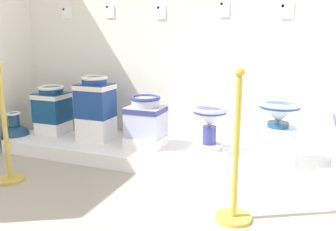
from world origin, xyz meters
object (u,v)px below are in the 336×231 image
at_px(plinth_block_central_ornate, 209,151).
at_px(plinth_block_slender_white, 276,149).
at_px(antique_toilet_leftmost, 52,103).
at_px(antique_toilet_central_ornate, 210,120).
at_px(info_placard_fifth, 287,10).
at_px(plinth_block_squat_floral, 146,141).
at_px(info_placard_third, 161,12).
at_px(plinth_block_rightmost, 97,128).
at_px(info_placard_first, 67,13).
at_px(stanchion_post_near_left, 7,144).
at_px(info_placard_second, 110,11).
at_px(info_placard_fourth, 224,9).
at_px(stanchion_post_near_right, 235,175).
at_px(antique_toilet_rightmost, 95,96).
at_px(antique_toilet_squat_floral, 146,116).
at_px(plinth_block_leftmost, 54,127).
at_px(antique_toilet_slender_white, 279,114).
at_px(decorative_vase_spare, 15,133).

xyz_separation_m(plinth_block_central_ornate, plinth_block_slender_white, (0.62, -0.06, 0.11)).
bearing_deg(antique_toilet_leftmost, antique_toilet_central_ornate, -1.49).
bearing_deg(antique_toilet_leftmost, info_placard_fifth, 8.63).
xyz_separation_m(plinth_block_squat_floral, info_placard_third, (-0.01, 0.43, 1.29)).
distance_m(plinth_block_rightmost, antique_toilet_central_ornate, 1.26).
xyz_separation_m(info_placard_first, stanchion_post_near_left, (0.34, -1.38, -1.16)).
bearing_deg(info_placard_fifth, info_placard_third, -180.00).
height_order(antique_toilet_central_ornate, info_placard_second, info_placard_second).
bearing_deg(info_placard_third, info_placard_fourth, 0.00).
relative_size(plinth_block_slender_white, info_placard_third, 2.47).
bearing_deg(plinth_block_squat_floral, stanchion_post_near_right, -39.70).
height_order(plinth_block_rightmost, plinth_block_squat_floral, plinth_block_rightmost).
bearing_deg(stanchion_post_near_left, antique_toilet_leftmost, 108.62).
xyz_separation_m(plinth_block_rightmost, antique_toilet_rightmost, (0.00, 0.00, 0.35)).
bearing_deg(info_placard_second, antique_toilet_rightmost, -85.19).
bearing_deg(info_placard_second, plinth_block_slender_white, -14.08).
relative_size(plinth_block_squat_floral, antique_toilet_squat_floral, 0.89).
xyz_separation_m(antique_toilet_central_ornate, plinth_block_slender_white, (0.62, -0.06, -0.19)).
relative_size(plinth_block_leftmost, antique_toilet_leftmost, 0.78).
bearing_deg(plinth_block_central_ornate, info_placard_fifth, 35.38).
relative_size(antique_toilet_central_ornate, info_placard_fifth, 2.84).
relative_size(plinth_block_rightmost, info_placard_second, 2.38).
distance_m(antique_toilet_slender_white, stanchion_post_near_right, 0.91).
relative_size(plinth_block_central_ornate, decorative_vase_spare, 0.99).
xyz_separation_m(plinth_block_central_ornate, antique_toilet_central_ornate, (0.00, 0.00, 0.30)).
distance_m(info_placard_fourth, stanchion_post_near_right, 1.81).
xyz_separation_m(plinth_block_rightmost, info_placard_fourth, (1.25, 0.43, 1.23)).
xyz_separation_m(plinth_block_rightmost, decorative_vase_spare, (-0.96, -0.18, -0.11)).
height_order(antique_toilet_squat_floral, plinth_block_central_ornate, antique_toilet_squat_floral).
bearing_deg(info_placard_second, antique_toilet_slender_white, -14.08).
height_order(antique_toilet_leftmost, info_placard_third, info_placard_third).
bearing_deg(stanchion_post_near_left, plinth_block_squat_floral, 48.03).
relative_size(plinth_block_leftmost, plinth_block_central_ornate, 0.81).
xyz_separation_m(decorative_vase_spare, stanchion_post_near_right, (2.63, -0.72, 0.17)).
distance_m(antique_toilet_leftmost, info_placard_fourth, 2.15).
distance_m(plinth_block_squat_floral, info_placard_first, 1.82).
distance_m(antique_toilet_rightmost, plinth_block_slender_white, 1.89).
bearing_deg(info_placard_fifth, info_placard_second, -180.00).
xyz_separation_m(plinth_block_rightmost, plinth_block_slender_white, (1.86, -0.05, 0.01)).
bearing_deg(plinth_block_leftmost, info_placard_fourth, 11.26).
distance_m(antique_toilet_central_ornate, info_placard_fifth, 1.24).
bearing_deg(info_placard_third, plinth_block_slender_white, -20.38).
bearing_deg(plinth_block_slender_white, antique_toilet_rightmost, 178.49).
bearing_deg(plinth_block_squat_floral, plinth_block_leftmost, 177.21).
height_order(info_placard_fifth, stanchion_post_near_left, info_placard_fifth).
relative_size(antique_toilet_central_ornate, antique_toilet_slender_white, 1.13).
bearing_deg(stanchion_post_near_left, info_placard_fifth, 33.31).
xyz_separation_m(plinth_block_slender_white, info_placard_third, (-1.28, 0.48, 1.20)).
xyz_separation_m(antique_toilet_rightmost, plinth_block_slender_white, (1.86, -0.05, -0.34)).
bearing_deg(plinth_block_leftmost, plinth_block_slender_white, -2.41).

